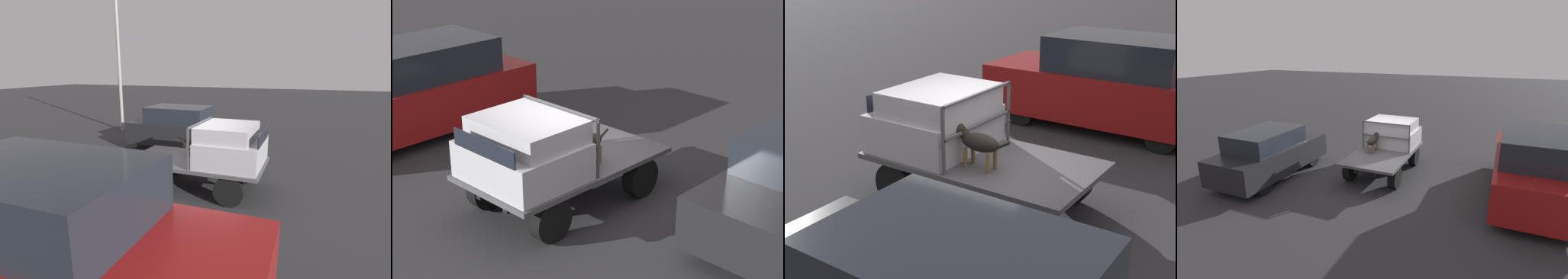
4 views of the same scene
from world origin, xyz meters
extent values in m
plane|color=#2D2D30|center=(0.00, 0.00, 0.00)|extent=(80.00, 80.00, 0.00)
cylinder|color=black|center=(1.06, 0.77, 0.35)|extent=(0.69, 0.24, 0.69)
cylinder|color=black|center=(1.06, -0.77, 0.35)|extent=(0.69, 0.24, 0.69)
cylinder|color=black|center=(-1.06, 0.77, 0.35)|extent=(0.69, 0.24, 0.69)
cylinder|color=black|center=(-1.06, -0.77, 0.35)|extent=(0.69, 0.24, 0.69)
cube|color=black|center=(0.00, 0.33, 0.58)|extent=(3.14, 0.10, 0.18)
cube|color=black|center=(0.00, -0.33, 0.58)|extent=(3.14, 0.10, 0.18)
cube|color=#4C4C4F|center=(0.00, 0.00, 0.71)|extent=(3.42, 1.86, 0.08)
cube|color=#B7B7BC|center=(0.91, 0.00, 1.05)|extent=(1.49, 1.74, 0.60)
cube|color=#B7B7BC|center=(0.80, 0.00, 1.54)|extent=(1.26, 1.60, 0.37)
cube|color=black|center=(1.65, 0.00, 1.48)|extent=(0.02, 1.43, 0.28)
cube|color=#4C4C4F|center=(0.10, 0.85, 1.25)|extent=(0.04, 0.04, 0.99)
cube|color=#4C4C4F|center=(0.10, -0.85, 1.25)|extent=(0.04, 0.04, 0.99)
cube|color=#4C4C4F|center=(0.10, 0.00, 1.72)|extent=(0.04, 1.70, 0.04)
cube|color=#4C4C4F|center=(0.10, 0.00, 1.25)|extent=(0.04, 1.70, 0.04)
cylinder|color=brown|center=(0.01, 0.46, 0.91)|extent=(0.06, 0.06, 0.30)
cylinder|color=brown|center=(0.01, 0.26, 0.91)|extent=(0.06, 0.06, 0.30)
cylinder|color=brown|center=(-0.37, 0.46, 0.91)|extent=(0.06, 0.06, 0.30)
cylinder|color=brown|center=(-0.37, 0.26, 0.91)|extent=(0.06, 0.06, 0.30)
ellipsoid|color=black|center=(-0.18, 0.36, 1.14)|extent=(0.62, 0.26, 0.26)
sphere|color=brown|center=(-0.01, 0.36, 1.10)|extent=(0.12, 0.12, 0.12)
cylinder|color=black|center=(0.09, 0.36, 1.21)|extent=(0.18, 0.14, 0.18)
sphere|color=black|center=(0.19, 0.36, 1.26)|extent=(0.20, 0.20, 0.20)
cone|color=brown|center=(0.28, 0.36, 1.25)|extent=(0.11, 0.11, 0.11)
cone|color=black|center=(0.18, 0.42, 1.35)|extent=(0.06, 0.08, 0.10)
cone|color=black|center=(0.18, 0.31, 1.35)|extent=(0.06, 0.08, 0.10)
cylinder|color=black|center=(-0.54, 0.36, 1.17)|extent=(0.26, 0.04, 0.17)
cylinder|color=black|center=(-0.52, 2.63, 0.30)|extent=(0.60, 0.20, 0.60)
cube|color=#1E232B|center=(-1.98, 3.36, 1.34)|extent=(2.23, 1.57, 0.58)
cylinder|color=black|center=(1.46, -3.68, 0.30)|extent=(0.60, 0.20, 0.60)
cylinder|color=black|center=(1.46, -5.40, 0.30)|extent=(0.60, 0.20, 0.60)
cylinder|color=black|center=(-1.60, -3.68, 0.30)|extent=(0.60, 0.20, 0.60)
cube|color=maroon|center=(-0.07, -4.54, 0.76)|extent=(4.94, 2.00, 1.01)
cube|color=#1E232B|center=(-0.32, -4.54, 1.63)|extent=(2.72, 1.80, 0.73)
camera|label=1|loc=(2.64, -6.99, 3.05)|focal=28.00mm
camera|label=2|loc=(6.91, 7.19, 5.16)|focal=60.00mm
camera|label=3|loc=(-4.19, 6.30, 3.78)|focal=50.00mm
camera|label=4|loc=(-9.25, -3.59, 4.16)|focal=28.00mm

